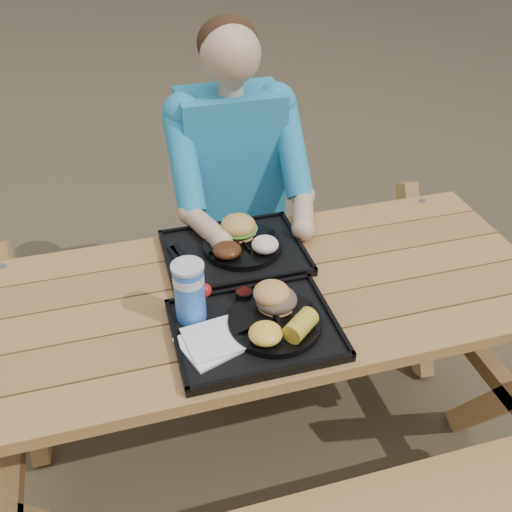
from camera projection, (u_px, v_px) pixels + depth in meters
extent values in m
plane|color=#999999|center=(256.00, 442.00, 2.18)|extent=(60.00, 60.00, 0.00)
cube|color=black|center=(255.00, 330.00, 1.58)|extent=(0.45, 0.35, 0.02)
cube|color=black|center=(234.00, 254.00, 1.87)|extent=(0.45, 0.35, 0.02)
cylinder|color=black|center=(275.00, 323.00, 1.57)|extent=(0.26, 0.26, 0.02)
cylinder|color=black|center=(242.00, 246.00, 1.87)|extent=(0.26, 0.26, 0.02)
cube|color=white|center=(210.00, 343.00, 1.51)|extent=(0.19, 0.19, 0.02)
cylinder|color=blue|center=(190.00, 293.00, 1.56)|extent=(0.08, 0.08, 0.17)
cylinder|color=black|center=(244.00, 295.00, 1.66)|extent=(0.05, 0.05, 0.03)
cylinder|color=yellow|center=(266.00, 289.00, 1.68)|extent=(0.05, 0.05, 0.03)
ellipsoid|color=yellow|center=(266.00, 333.00, 1.49)|extent=(0.09, 0.09, 0.05)
cube|color=black|center=(185.00, 258.00, 1.83)|extent=(0.08, 0.17, 0.01)
ellipsoid|color=#502410|center=(227.00, 250.00, 1.80)|extent=(0.09, 0.09, 0.04)
ellipsoid|color=white|center=(265.00, 244.00, 1.82)|extent=(0.09, 0.09, 0.05)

